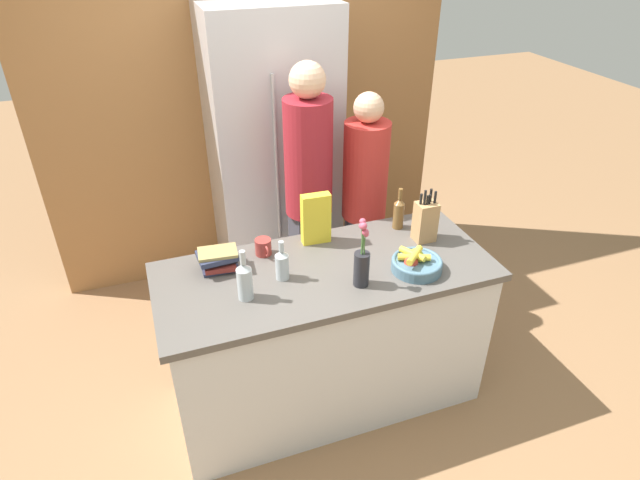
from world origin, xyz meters
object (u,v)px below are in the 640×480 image
person_in_blue (364,197)px  bottle_vinegar (245,280)px  knife_block (425,221)px  bottle_wine (399,213)px  coffee_mug (263,247)px  book_stack (219,259)px  cereal_box (316,219)px  bottle_oil (282,264)px  refrigerator (273,157)px  person_at_sink (309,187)px  flower_vase (362,263)px  fruit_bowl (416,262)px

person_in_blue → bottle_vinegar: bearing=-128.3°
knife_block → bottle_wine: size_ratio=1.25×
coffee_mug → book_stack: book_stack is taller
cereal_box → bottle_oil: (-0.27, -0.27, -0.06)m
coffee_mug → bottle_wine: (0.80, 0.01, 0.05)m
refrigerator → person_at_sink: size_ratio=1.13×
book_stack → person_at_sink: person_at_sink is taller
coffee_mug → flower_vase: bearing=-48.0°
coffee_mug → person_at_sink: 0.62m
knife_block → person_at_sink: person_at_sink is taller
book_stack → coffee_mug: bearing=11.9°
bottle_vinegar → person_in_blue: 1.26m
bottle_wine → book_stack: bearing=-176.5°
fruit_bowl → bottle_oil: bearing=166.8°
knife_block → person_in_blue: bearing=98.0°
knife_block → person_in_blue: 0.63m
flower_vase → fruit_bowl: bearing=4.2°
bottle_vinegar → person_at_sink: bearing=53.5°
knife_block → bottle_vinegar: knife_block is taller
refrigerator → book_stack: 1.23m
bottle_oil → person_in_blue: size_ratio=0.14×
refrigerator → coffee_mug: (-0.34, -1.02, -0.06)m
knife_block → book_stack: size_ratio=1.50×
bottle_wine → bottle_vinegar: bearing=-160.4°
bottle_wine → bottle_oil: bearing=-161.6°
cereal_box → person_at_sink: person_at_sink is taller
fruit_bowl → book_stack: 1.01m
person_at_sink → book_stack: bearing=-153.9°
book_stack → bottle_wine: 1.05m
coffee_mug → bottle_wine: 0.80m
person_in_blue → coffee_mug: bearing=-137.7°
bottle_oil → bottle_vinegar: 0.23m
knife_block → book_stack: knife_block is taller
refrigerator → cereal_box: bearing=-92.1°
fruit_bowl → person_in_blue: 0.87m
flower_vase → bottle_wine: size_ratio=1.49×
knife_block → coffee_mug: (-0.88, 0.16, -0.07)m
fruit_bowl → person_at_sink: (-0.29, 0.86, 0.07)m
fruit_bowl → knife_block: (0.18, 0.24, 0.08)m
bottle_wine → coffee_mug: bearing=-179.2°
coffee_mug → bottle_wine: bottle_wine is taller
bottle_wine → cereal_box: bearing=178.2°
knife_block → bottle_vinegar: bearing=-170.3°
knife_block → book_stack: bearing=174.7°
fruit_bowl → knife_block: knife_block is taller
cereal_box → coffee_mug: size_ratio=2.33×
fruit_bowl → cereal_box: size_ratio=0.90×
book_stack → refrigerator: bearing=61.1°
refrigerator → fruit_bowl: refrigerator is taller
bottle_wine → flower_vase: bearing=-134.1°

